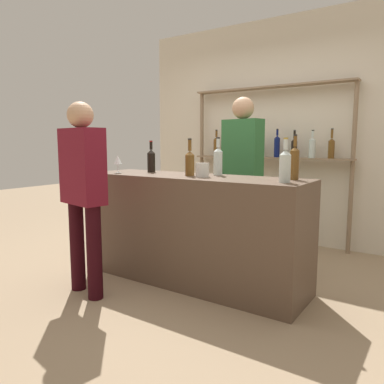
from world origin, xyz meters
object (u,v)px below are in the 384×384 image
at_px(counter_bottle_4, 295,162).
at_px(customer_left, 83,184).
at_px(counter_bottle_0, 190,162).
at_px(cork_jar, 203,170).
at_px(counter_bottle_3, 218,160).
at_px(wine_glass, 118,160).
at_px(counter_bottle_1, 285,165).
at_px(counter_bottle_2, 151,160).
at_px(server_behind_counter, 242,165).

distance_m(counter_bottle_4, customer_left, 1.71).
distance_m(counter_bottle_0, counter_bottle_4, 0.90).
bearing_deg(cork_jar, counter_bottle_3, 86.84).
distance_m(counter_bottle_0, wine_glass, 0.75).
xyz_separation_m(counter_bottle_3, counter_bottle_4, (0.71, -0.02, 0.01)).
distance_m(counter_bottle_4, wine_glass, 1.65).
bearing_deg(counter_bottle_1, counter_bottle_4, 93.09).
bearing_deg(counter_bottle_2, wine_glass, -123.80).
relative_size(counter_bottle_4, customer_left, 0.22).
height_order(wine_glass, server_behind_counter, server_behind_counter).
bearing_deg(cork_jar, wine_glass, -173.53).
xyz_separation_m(wine_glass, cork_jar, (0.90, 0.10, -0.06)).
relative_size(counter_bottle_4, wine_glass, 2.09).
xyz_separation_m(wine_glass, server_behind_counter, (0.84, 0.98, -0.07)).
bearing_deg(counter_bottle_1, counter_bottle_0, 175.27).
bearing_deg(counter_bottle_1, server_behind_counter, 131.42).
height_order(counter_bottle_3, cork_jar, counter_bottle_3).
xyz_separation_m(counter_bottle_0, customer_left, (-0.56, -0.72, -0.17)).
relative_size(cork_jar, customer_left, 0.08).
xyz_separation_m(counter_bottle_0, counter_bottle_4, (0.88, 0.17, 0.02)).
height_order(counter_bottle_0, counter_bottle_4, counter_bottle_4).
bearing_deg(counter_bottle_4, server_behind_counter, 139.93).
bearing_deg(counter_bottle_3, counter_bottle_4, -1.84).
distance_m(counter_bottle_0, customer_left, 0.93).
bearing_deg(counter_bottle_2, counter_bottle_1, -8.02).
xyz_separation_m(counter_bottle_3, customer_left, (-0.74, -0.91, -0.18)).
xyz_separation_m(counter_bottle_1, cork_jar, (-0.74, 0.03, -0.07)).
distance_m(counter_bottle_4, cork_jar, 0.76).
distance_m(counter_bottle_3, wine_glass, 0.97).
bearing_deg(counter_bottle_2, counter_bottle_3, 4.97).
height_order(counter_bottle_1, wine_glass, counter_bottle_1).
height_order(counter_bottle_2, wine_glass, counter_bottle_2).
relative_size(counter_bottle_4, server_behind_counter, 0.21).
relative_size(counter_bottle_3, customer_left, 0.21).
height_order(wine_glass, customer_left, customer_left).
height_order(counter_bottle_0, counter_bottle_1, same).
bearing_deg(counter_bottle_1, cork_jar, 177.59).
height_order(counter_bottle_2, cork_jar, counter_bottle_2).
distance_m(counter_bottle_1, counter_bottle_2, 1.47).
xyz_separation_m(counter_bottle_3, cork_jar, (-0.01, -0.24, -0.07)).
bearing_deg(counter_bottle_2, cork_jar, -13.62).
height_order(counter_bottle_2, counter_bottle_4, counter_bottle_4).
height_order(cork_jar, server_behind_counter, server_behind_counter).
distance_m(customer_left, server_behind_counter, 1.69).
height_order(counter_bottle_4, wine_glass, counter_bottle_4).
xyz_separation_m(counter_bottle_0, wine_glass, (-0.74, -0.15, 0.00)).
bearing_deg(counter_bottle_3, wine_glass, -159.65).
height_order(counter_bottle_0, customer_left, customer_left).
bearing_deg(cork_jar, counter_bottle_1, -2.41).
height_order(counter_bottle_4, server_behind_counter, server_behind_counter).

